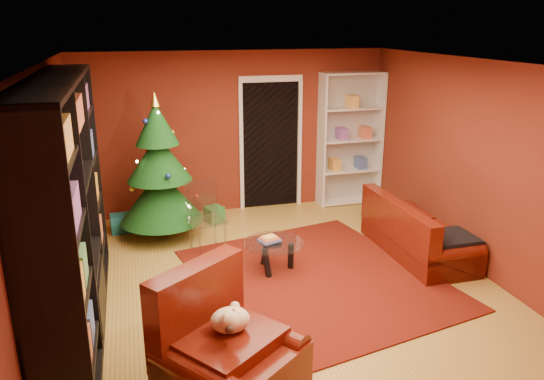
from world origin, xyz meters
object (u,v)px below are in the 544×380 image
object	(u,v)px
gift_box_red	(170,211)
white_bookshelf	(350,140)
gift_box_green	(214,214)
media_unit	(67,211)
sofa	(419,227)
armchair	(231,346)
rug	(317,278)
dog	(230,320)
coffee_table	(274,256)
christmas_tree	(159,169)
acrylic_chair	(207,221)
gift_box_teal	(120,223)

from	to	relation	value
gift_box_red	white_bookshelf	size ratio (longest dim) A/B	0.10
gift_box_green	gift_box_red	xyz separation A→B (m)	(-0.66, 0.38, -0.01)
media_unit	gift_box_red	size ratio (longest dim) A/B	14.33
sofa	armchair	bearing A→B (deg)	124.53
rug	dog	size ratio (longest dim) A/B	7.75
gift_box_red	coffee_table	bearing A→B (deg)	-63.62
armchair	dog	bearing A→B (deg)	45.00
white_bookshelf	armchair	size ratio (longest dim) A/B	2.10
rug	gift_box_green	world-z (taller)	gift_box_green
gift_box_green	sofa	xyz separation A→B (m)	(2.48, -1.89, 0.26)
rug	dog	distance (m)	2.26
christmas_tree	dog	world-z (taller)	christmas_tree
media_unit	acrylic_chair	size ratio (longest dim) A/B	3.80
armchair	acrylic_chair	distance (m)	2.96
white_bookshelf	coffee_table	xyz separation A→B (m)	(-1.94, -2.25, -0.91)
rug	sofa	bearing A→B (deg)	12.86
media_unit	sofa	distance (m)	4.44
gift_box_teal	coffee_table	size ratio (longest dim) A/B	0.35
media_unit	gift_box_green	world-z (taller)	media_unit
media_unit	gift_box_green	xyz separation A→B (m)	(1.82, 2.59, -1.14)
coffee_table	white_bookshelf	bearing A→B (deg)	49.17
gift_box_green	coffee_table	world-z (taller)	coffee_table
gift_box_teal	armchair	size ratio (longest dim) A/B	0.25
media_unit	christmas_tree	bearing A→B (deg)	65.32
armchair	acrylic_chair	world-z (taller)	acrylic_chair
media_unit	coffee_table	size ratio (longest dim) A/B	4.33
sofa	coffee_table	world-z (taller)	sofa
gift_box_green	acrylic_chair	distance (m)	1.12
gift_box_red	acrylic_chair	xyz separation A→B (m)	(0.40, -1.43, 0.32)
media_unit	gift_box_red	xyz separation A→B (m)	(1.16, 2.97, -1.15)
christmas_tree	rug	bearing A→B (deg)	-47.09
media_unit	white_bookshelf	distance (m)	5.16
rug	acrylic_chair	world-z (taller)	acrylic_chair
christmas_tree	gift_box_red	xyz separation A→B (m)	(0.16, 0.77, -0.91)
gift_box_teal	sofa	xyz separation A→B (m)	(3.91, -1.85, 0.25)
white_bookshelf	armchair	bearing A→B (deg)	-124.12
coffee_table	gift_box_green	bearing A→B (deg)	103.93
sofa	acrylic_chair	xyz separation A→B (m)	(-2.73, 0.85, 0.05)
gift_box_green	gift_box_red	world-z (taller)	gift_box_green
gift_box_teal	christmas_tree	bearing A→B (deg)	-29.65
gift_box_red	coffee_table	size ratio (longest dim) A/B	0.30
white_bookshelf	acrylic_chair	world-z (taller)	white_bookshelf
armchair	rug	bearing A→B (deg)	14.35
gift_box_green	coffee_table	distance (m)	1.94
armchair	coffee_table	distance (m)	2.33
armchair	sofa	size ratio (longest dim) A/B	0.60
christmas_tree	coffee_table	bearing A→B (deg)	-49.32
christmas_tree	acrylic_chair	distance (m)	1.05
armchair	coffee_table	world-z (taller)	armchair
gift_box_red	armchair	distance (m)	4.40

